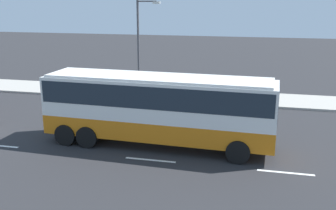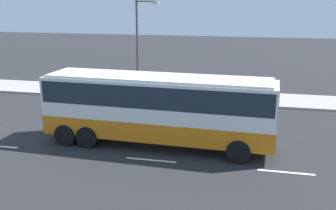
% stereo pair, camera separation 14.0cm
% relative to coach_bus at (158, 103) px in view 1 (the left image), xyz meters
% --- Properties ---
extents(ground_plane, '(120.00, 120.00, 0.00)m').
position_rel_coach_bus_xyz_m(ground_plane, '(-0.77, 0.71, -2.22)').
color(ground_plane, '#28282B').
extents(sidewalk_curb, '(80.00, 4.00, 0.15)m').
position_rel_coach_bus_xyz_m(sidewalk_curb, '(-0.77, 10.56, -2.14)').
color(sidewalk_curb, '#A8A399').
rests_on(sidewalk_curb, ground_plane).
extents(lane_centreline, '(26.68, 0.16, 0.01)m').
position_rel_coach_bus_xyz_m(lane_centreline, '(-6.39, -1.89, -2.21)').
color(lane_centreline, white).
rests_on(lane_centreline, ground_plane).
extents(coach_bus, '(11.57, 3.07, 3.58)m').
position_rel_coach_bus_xyz_m(coach_bus, '(0.00, 0.00, 0.00)').
color(coach_bus, orange).
rests_on(coach_bus, ground_plane).
extents(pedestrian_near_curb, '(0.32, 0.32, 1.73)m').
position_rel_coach_bus_xyz_m(pedestrian_near_curb, '(0.97, 9.58, -1.07)').
color(pedestrian_near_curb, '#38334C').
rests_on(pedestrian_near_curb, sidewalk_curb).
extents(pedestrian_at_crossing, '(0.32, 0.32, 1.51)m').
position_rel_coach_bus_xyz_m(pedestrian_at_crossing, '(4.29, 9.50, -1.21)').
color(pedestrian_at_crossing, '#38334C').
rests_on(pedestrian_at_crossing, sidewalk_curb).
extents(street_lamp, '(1.71, 0.24, 7.05)m').
position_rel_coach_bus_xyz_m(street_lamp, '(-3.66, 9.15, 1.97)').
color(street_lamp, '#47474C').
rests_on(street_lamp, sidewalk_curb).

